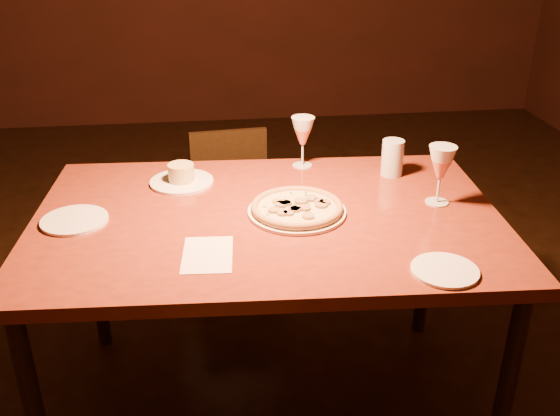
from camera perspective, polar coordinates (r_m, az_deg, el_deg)
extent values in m
plane|color=black|center=(2.54, -6.04, -17.22)|extent=(7.00, 7.00, 0.00)
cube|color=maroon|center=(2.05, -1.14, -1.15)|extent=(1.58, 1.06, 0.04)
cylinder|color=black|center=(2.70, -16.60, -5.17)|extent=(0.05, 0.05, 0.77)
cylinder|color=black|center=(2.10, 19.86, -15.90)|extent=(0.05, 0.05, 0.77)
cylinder|color=black|center=(2.74, 13.26, -4.20)|extent=(0.05, 0.05, 0.77)
cube|color=black|center=(2.98, -4.07, -0.74)|extent=(0.40, 0.40, 0.04)
cube|color=black|center=(3.05, -4.67, 3.95)|extent=(0.37, 0.06, 0.35)
cylinder|color=black|center=(2.93, -6.42, -5.93)|extent=(0.03, 0.03, 0.38)
cylinder|color=black|center=(3.19, -7.02, -3.13)|extent=(0.03, 0.03, 0.38)
cylinder|color=black|center=(2.97, -0.64, -5.32)|extent=(0.03, 0.03, 0.38)
cylinder|color=black|center=(3.22, -1.72, -2.60)|extent=(0.03, 0.03, 0.38)
cylinder|color=white|center=(2.05, 1.55, -0.33)|extent=(0.32, 0.32, 0.01)
cylinder|color=beige|center=(2.05, 1.56, -0.04)|extent=(0.29, 0.29, 0.01)
torus|color=#B3804E|center=(2.04, 1.56, 0.11)|extent=(0.30, 0.30, 0.02)
cylinder|color=white|center=(2.30, -8.97, 2.39)|extent=(0.23, 0.23, 0.01)
cylinder|color=tan|center=(2.29, -9.04, 3.23)|extent=(0.09, 0.09, 0.06)
cylinder|color=silver|center=(2.36, 10.24, 4.55)|extent=(0.08, 0.08, 0.14)
cylinder|color=white|center=(2.10, -18.28, -1.07)|extent=(0.21, 0.21, 0.01)
cylinder|color=white|center=(1.79, 14.83, -5.54)|extent=(0.19, 0.19, 0.01)
cube|color=white|center=(1.83, -6.64, -4.24)|extent=(0.16, 0.22, 0.00)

